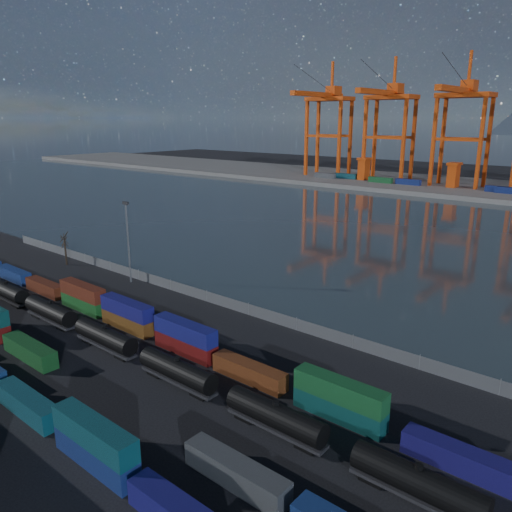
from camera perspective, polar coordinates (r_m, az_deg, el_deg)
The scene contains 11 objects.
ground at distance 68.95m, azimuth -16.62°, elevation -13.24°, with size 700.00×700.00×0.00m, color black.
harbor_water at distance 150.07m, azimuth 18.66°, elevation 2.20°, with size 700.00×700.00×0.00m, color #273339.
container_row_mid at distance 70.18m, azimuth -21.35°, elevation -11.82°, with size 140.49×2.29×4.87m.
container_row_north at distance 73.39m, azimuth -8.81°, elevation -9.33°, with size 140.24×2.22×4.73m.
tanker_string at distance 82.13m, azimuth -19.87°, elevation -7.29°, with size 120.78×2.64×3.77m.
waterfront_fence at distance 85.28m, azimuth -0.86°, elevation -6.11°, with size 160.12×0.12×2.20m.
bare_tree at distance 121.12m, azimuth -20.97°, elevation 0.82°, with size 1.97×2.05×7.81m.
yard_light_mast at distance 102.90m, azimuth -14.42°, elevation 2.02°, with size 1.60×0.40×16.60m.
gantry_cranes at distance 242.88m, azimuth 26.65°, elevation 15.09°, with size 198.43×44.99×60.93m.
quay_containers at distance 237.84m, azimuth 24.38°, elevation 7.09°, with size 172.58×10.99×2.60m.
straddle_carriers at distance 239.62m, azimuth 26.76°, elevation 7.97°, with size 140.00×7.00×11.10m.
Camera 1 is at (51.72, -32.11, 32.39)m, focal length 35.00 mm.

